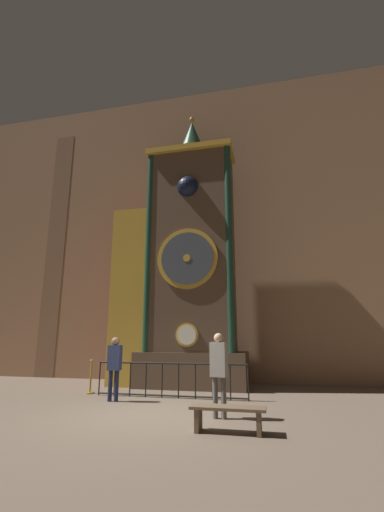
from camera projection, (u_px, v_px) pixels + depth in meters
name	position (u px, v px, depth m)	size (l,w,h in m)	color
ground_plane	(149.00, 415.00, 7.37)	(28.00, 28.00, 0.00)	brown
cathedral_back_wall	(198.00, 225.00, 14.18)	(24.00, 0.32, 12.29)	#936B4C
clock_tower	(180.00, 266.00, 12.35)	(4.73, 1.83, 10.18)	brown
railing_fence	(170.00, 378.00, 9.51)	(4.33, 0.05, 0.94)	black
visitor_near	(115.00, 362.00, 9.13)	(0.35, 0.24, 1.63)	#1B213A
visitor_far	(219.00, 366.00, 7.28)	(0.38, 0.28, 1.73)	#58554F
stanchion_post	(90.00, 382.00, 10.20)	(0.28, 0.28, 0.97)	#B28E33
visitor_bench	(228.00, 414.00, 6.08)	(1.35, 0.40, 0.44)	brown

